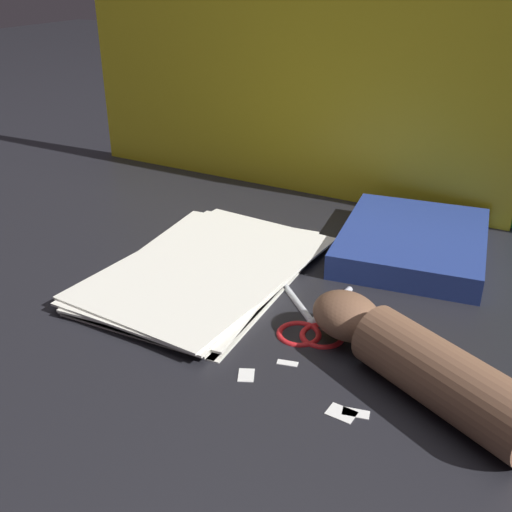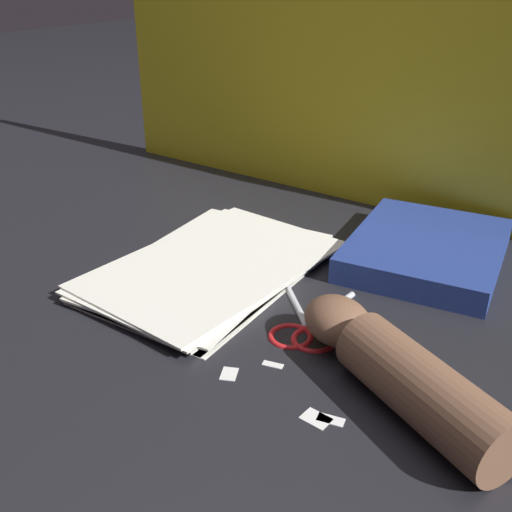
{
  "view_description": "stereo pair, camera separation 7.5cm",
  "coord_description": "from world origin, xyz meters",
  "px_view_note": "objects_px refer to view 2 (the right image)",
  "views": [
    {
      "loc": [
        0.29,
        -0.64,
        0.39
      ],
      "look_at": [
        -0.02,
        -0.04,
        0.06
      ],
      "focal_mm": 42.0,
      "sensor_mm": 36.0,
      "label": 1
    },
    {
      "loc": [
        0.35,
        -0.6,
        0.39
      ],
      "look_at": [
        -0.02,
        -0.04,
        0.06
      ],
      "focal_mm": 42.0,
      "sensor_mm": 36.0,
      "label": 2
    }
  ],
  "objects_px": {
    "book_closed": "(426,249)",
    "scissors": "(306,326)",
    "paper_stack": "(213,267)",
    "hand_forearm": "(398,370)"
  },
  "relations": [
    {
      "from": "paper_stack",
      "to": "scissors",
      "type": "relative_size",
      "value": 2.31
    },
    {
      "from": "book_closed",
      "to": "scissors",
      "type": "height_order",
      "value": "book_closed"
    },
    {
      "from": "book_closed",
      "to": "hand_forearm",
      "type": "height_order",
      "value": "hand_forearm"
    },
    {
      "from": "paper_stack",
      "to": "hand_forearm",
      "type": "bearing_deg",
      "value": -20.06
    },
    {
      "from": "paper_stack",
      "to": "hand_forearm",
      "type": "xyz_separation_m",
      "value": [
        0.31,
        -0.11,
        0.02
      ]
    },
    {
      "from": "scissors",
      "to": "paper_stack",
      "type": "bearing_deg",
      "value": 162.88
    },
    {
      "from": "paper_stack",
      "to": "book_closed",
      "type": "relative_size",
      "value": 1.34
    },
    {
      "from": "scissors",
      "to": "hand_forearm",
      "type": "bearing_deg",
      "value": -23.8
    },
    {
      "from": "book_closed",
      "to": "scissors",
      "type": "xyz_separation_m",
      "value": [
        -0.06,
        -0.25,
        -0.01
      ]
    },
    {
      "from": "scissors",
      "to": "hand_forearm",
      "type": "relative_size",
      "value": 0.58
    }
  ]
}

